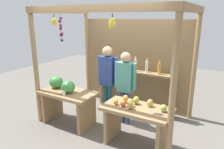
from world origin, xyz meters
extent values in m
plane|color=slate|center=(0.00, 0.00, 0.00)|extent=(12.00, 12.00, 0.00)
cylinder|color=#99754C|center=(-1.43, -0.90, 1.22)|extent=(0.10, 0.10, 2.44)
cylinder|color=#99754C|center=(1.43, -0.90, 1.22)|extent=(0.10, 0.10, 2.44)
cylinder|color=#99754C|center=(-1.43, 0.90, 1.22)|extent=(0.10, 0.10, 2.44)
cylinder|color=#99754C|center=(1.43, 0.90, 1.22)|extent=(0.10, 0.10, 2.44)
cube|color=#99754C|center=(0.00, -0.90, 2.38)|extent=(2.96, 0.12, 0.12)
cube|color=#99754C|center=(-1.43, 0.00, 2.38)|extent=(0.12, 1.91, 0.12)
cube|color=#99754C|center=(1.43, 0.00, 2.38)|extent=(0.12, 1.91, 0.12)
cube|color=olive|center=(0.00, 0.92, 1.10)|extent=(2.86, 0.04, 2.20)
cylinder|color=brown|center=(0.36, -0.78, 2.27)|extent=(0.02, 0.02, 0.06)
ellipsoid|color=yellow|center=(0.38, -0.78, 2.16)|extent=(0.04, 0.06, 0.15)
ellipsoid|color=yellow|center=(0.38, -0.76, 2.15)|extent=(0.07, 0.06, 0.15)
ellipsoid|color=yellow|center=(0.35, -0.75, 2.17)|extent=(0.08, 0.04, 0.15)
ellipsoid|color=yellow|center=(0.33, -0.76, 2.14)|extent=(0.05, 0.05, 0.15)
ellipsoid|color=yellow|center=(0.33, -0.78, 2.16)|extent=(0.04, 0.08, 0.15)
ellipsoid|color=yellow|center=(0.33, -0.81, 2.13)|extent=(0.06, 0.06, 0.15)
ellipsoid|color=yellow|center=(0.35, -0.81, 2.16)|extent=(0.06, 0.04, 0.15)
ellipsoid|color=yellow|center=(0.38, -0.80, 2.16)|extent=(0.08, 0.08, 0.15)
cylinder|color=brown|center=(-1.00, -0.70, 2.27)|extent=(0.02, 0.02, 0.06)
ellipsoid|color=gold|center=(-0.96, -0.70, 2.15)|extent=(0.04, 0.07, 0.13)
ellipsoid|color=gold|center=(-0.98, -0.69, 2.16)|extent=(0.05, 0.06, 0.13)
ellipsoid|color=gold|center=(-1.00, -0.68, 2.17)|extent=(0.08, 0.04, 0.13)
ellipsoid|color=gold|center=(-1.03, -0.67, 2.18)|extent=(0.08, 0.07, 0.13)
ellipsoid|color=gold|center=(-1.03, -0.70, 2.15)|extent=(0.04, 0.08, 0.13)
ellipsoid|color=gold|center=(-1.02, -0.73, 2.15)|extent=(0.06, 0.06, 0.13)
ellipsoid|color=gold|center=(-1.00, -0.73, 2.14)|extent=(0.08, 0.04, 0.13)
ellipsoid|color=gold|center=(-0.98, -0.73, 2.17)|extent=(0.07, 0.06, 0.13)
cylinder|color=#4C422D|center=(-1.07, -0.47, 2.03)|extent=(0.01, 0.01, 0.55)
sphere|color=#601E42|center=(-1.06, -0.44, 2.22)|extent=(0.06, 0.06, 0.06)
sphere|color=#47142D|center=(-1.08, -0.46, 2.16)|extent=(0.07, 0.07, 0.07)
sphere|color=#601E42|center=(-1.06, -0.48, 2.08)|extent=(0.06, 0.06, 0.06)
sphere|color=#601E42|center=(-1.05, -0.48, 2.03)|extent=(0.06, 0.06, 0.06)
sphere|color=#601E42|center=(-1.07, -0.47, 2.01)|extent=(0.06, 0.06, 0.06)
sphere|color=#47142D|center=(-1.07, -0.46, 1.88)|extent=(0.07, 0.07, 0.07)
sphere|color=#601E42|center=(-1.06, -0.45, 1.91)|extent=(0.06, 0.06, 0.06)
sphere|color=#47142D|center=(-1.05, -0.47, 1.77)|extent=(0.06, 0.06, 0.06)
cube|color=#99754C|center=(-0.79, -0.68, 0.70)|extent=(1.20, 0.64, 0.06)
cube|color=#99754C|center=(-1.27, -0.68, 0.34)|extent=(0.06, 0.58, 0.67)
cube|color=#99754C|center=(-0.31, -0.68, 0.34)|extent=(0.06, 0.58, 0.67)
ellipsoid|color=#38843D|center=(-1.18, -0.60, 0.86)|extent=(0.42, 0.42, 0.26)
ellipsoid|color=#429347|center=(-0.73, -0.71, 0.86)|extent=(0.38, 0.38, 0.26)
cylinder|color=white|center=(-0.73, -0.86, 0.78)|extent=(0.07, 0.07, 0.09)
cube|color=#99754C|center=(0.79, -0.68, 0.70)|extent=(1.20, 0.64, 0.06)
cube|color=#99754C|center=(0.31, -0.68, 0.34)|extent=(0.06, 0.58, 0.67)
cube|color=#99754C|center=(1.27, -0.68, 0.34)|extent=(0.06, 0.58, 0.67)
ellipsoid|color=#CC7038|center=(0.55, -0.75, 0.79)|extent=(0.12, 0.12, 0.12)
ellipsoid|color=#A8B24C|center=(1.23, -0.61, 0.80)|extent=(0.14, 0.14, 0.13)
ellipsoid|color=#A8B24C|center=(0.71, -0.54, 0.81)|extent=(0.14, 0.14, 0.15)
ellipsoid|color=#B79E47|center=(0.96, -0.52, 0.80)|extent=(0.14, 0.14, 0.13)
ellipsoid|color=#B79E47|center=(0.71, -0.78, 0.80)|extent=(0.15, 0.15, 0.13)
ellipsoid|color=gold|center=(0.41, -0.75, 0.79)|extent=(0.11, 0.11, 0.11)
ellipsoid|color=gold|center=(0.52, -0.58, 0.81)|extent=(0.14, 0.14, 0.15)
ellipsoid|color=#B79E47|center=(0.66, -0.68, 0.80)|extent=(0.15, 0.15, 0.14)
cube|color=#99754C|center=(-0.79, 0.68, 0.50)|extent=(0.05, 0.20, 1.00)
cube|color=#99754C|center=(1.07, 0.68, 0.50)|extent=(0.05, 0.20, 1.00)
cube|color=#99754C|center=(0.14, 0.68, 0.98)|extent=(1.86, 0.22, 0.04)
cylinder|color=#338C4C|center=(-0.72, 0.68, 1.12)|extent=(0.06, 0.06, 0.25)
cylinder|color=#338C4C|center=(-0.72, 0.68, 1.28)|extent=(0.03, 0.03, 0.06)
cylinder|color=silver|center=(-0.44, 0.68, 1.12)|extent=(0.06, 0.06, 0.24)
cylinder|color=silver|center=(-0.44, 0.68, 1.27)|extent=(0.03, 0.03, 0.06)
cylinder|color=gold|center=(-0.14, 0.68, 1.12)|extent=(0.07, 0.07, 0.23)
cylinder|color=gold|center=(-0.14, 0.68, 1.26)|extent=(0.03, 0.03, 0.06)
cylinder|color=silver|center=(0.14, 0.68, 1.15)|extent=(0.06, 0.06, 0.30)
cylinder|color=silver|center=(0.14, 0.68, 1.33)|extent=(0.03, 0.03, 0.06)
cylinder|color=silver|center=(0.43, 0.68, 1.13)|extent=(0.07, 0.07, 0.26)
cylinder|color=silver|center=(0.43, 0.68, 1.29)|extent=(0.03, 0.03, 0.06)
cylinder|color=gold|center=(0.73, 0.68, 1.13)|extent=(0.08, 0.08, 0.25)
cylinder|color=gold|center=(0.73, 0.68, 1.28)|extent=(0.03, 0.03, 0.06)
cylinder|color=#338C4C|center=(1.01, 0.68, 1.12)|extent=(0.08, 0.08, 0.24)
cylinder|color=#338C4C|center=(1.01, 0.68, 1.27)|extent=(0.03, 0.03, 0.06)
cylinder|color=#295860|center=(-0.30, 0.04, 0.38)|extent=(0.11, 0.11, 0.77)
cylinder|color=#295860|center=(-0.18, 0.04, 0.38)|extent=(0.11, 0.11, 0.77)
cube|color=#2D428C|center=(-0.24, 0.04, 1.09)|extent=(0.32, 0.19, 0.65)
cylinder|color=#2D428C|center=(-0.44, 0.04, 1.13)|extent=(0.08, 0.08, 0.58)
cylinder|color=#2D428C|center=(-0.04, 0.04, 1.13)|extent=(0.08, 0.08, 0.58)
sphere|color=tan|center=(-0.24, 0.04, 1.53)|extent=(0.22, 0.22, 0.22)
cylinder|color=#3A4471|center=(0.18, -0.05, 0.37)|extent=(0.11, 0.11, 0.74)
cylinder|color=#3A4471|center=(0.30, -0.05, 0.37)|extent=(0.11, 0.11, 0.74)
cube|color=teal|center=(0.24, -0.05, 1.05)|extent=(0.32, 0.19, 0.62)
cylinder|color=teal|center=(0.04, -0.05, 1.08)|extent=(0.08, 0.08, 0.56)
cylinder|color=teal|center=(0.44, -0.05, 1.08)|extent=(0.08, 0.08, 0.56)
sphere|color=tan|center=(0.24, -0.05, 1.46)|extent=(0.21, 0.21, 0.21)
camera|label=1|loc=(2.08, -3.78, 2.26)|focal=33.53mm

